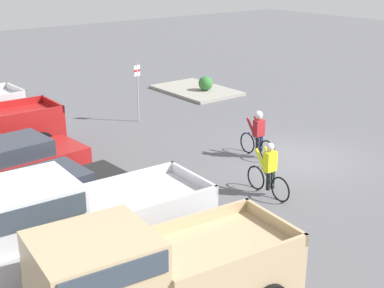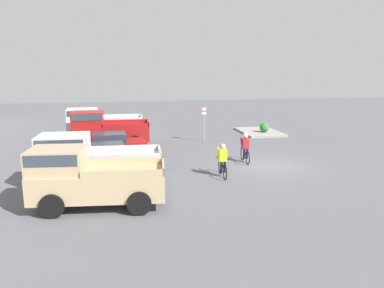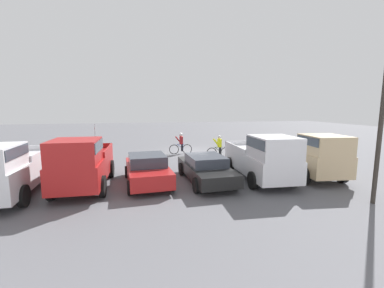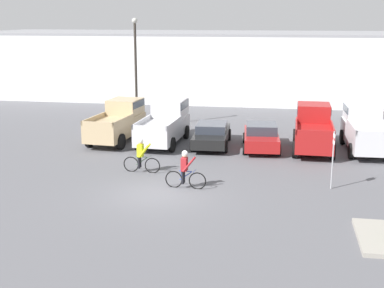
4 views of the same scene
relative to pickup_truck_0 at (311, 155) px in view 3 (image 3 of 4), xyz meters
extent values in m
plane|color=#56565B|center=(4.52, -9.07, -1.20)|extent=(80.00, 80.00, 0.00)
cube|color=tan|center=(-0.04, -0.42, -0.29)|extent=(2.39, 5.10, 1.02)
cube|color=tan|center=(0.11, 1.05, 0.67)|extent=(1.94, 2.14, 0.90)
cube|color=#333D47|center=(0.11, 1.05, 0.87)|extent=(1.98, 1.99, 0.40)
cube|color=tan|center=(-1.05, -1.31, 0.35)|extent=(0.38, 2.95, 0.25)
cube|color=tan|center=(0.77, -1.50, 0.35)|extent=(0.38, 2.95, 0.25)
cube|color=tan|center=(-0.29, -2.84, 0.35)|extent=(1.90, 0.27, 0.25)
cylinder|color=black|center=(-0.84, 1.19, -0.75)|extent=(0.31, 0.91, 0.89)
cylinder|color=black|center=(1.06, 1.00, -0.75)|extent=(0.31, 0.91, 0.89)
cylinder|color=black|center=(-1.14, -1.85, -0.75)|extent=(0.31, 0.91, 0.89)
cylinder|color=black|center=(0.75, -2.04, -0.75)|extent=(0.31, 0.91, 0.89)
cube|color=silver|center=(2.76, -0.39, -0.34)|extent=(2.20, 5.41, 0.99)
cube|color=silver|center=(2.83, 1.20, 0.65)|extent=(1.89, 2.21, 1.00)
cube|color=#333D47|center=(2.83, 1.20, 0.87)|extent=(1.94, 2.04, 0.44)
cube|color=silver|center=(1.78, -1.41, 0.27)|extent=(0.23, 3.19, 0.25)
cube|color=silver|center=(3.64, -1.50, 0.27)|extent=(0.23, 3.19, 0.25)
cube|color=silver|center=(2.63, -3.01, 0.27)|extent=(1.95, 0.17, 0.25)
cylinder|color=black|center=(1.86, 1.30, -0.80)|extent=(0.26, 0.81, 0.80)
cylinder|color=black|center=(3.81, 1.21, -0.80)|extent=(0.26, 0.81, 0.80)
cylinder|color=black|center=(1.71, -1.99, -0.80)|extent=(0.26, 0.81, 0.80)
cylinder|color=black|center=(3.65, -2.09, -0.80)|extent=(0.26, 0.81, 0.80)
cube|color=black|center=(5.56, -0.34, -0.63)|extent=(2.02, 4.79, 0.56)
cube|color=#2D333D|center=(5.56, -0.34, -0.12)|extent=(1.73, 2.19, 0.46)
cylinder|color=black|center=(4.58, 1.13, -0.86)|extent=(0.21, 0.68, 0.67)
cylinder|color=black|center=(6.40, 1.21, -0.86)|extent=(0.21, 0.68, 0.67)
cylinder|color=black|center=(4.72, -1.89, -0.86)|extent=(0.21, 0.68, 0.67)
cylinder|color=black|center=(6.53, -1.81, -0.86)|extent=(0.21, 0.68, 0.67)
cube|color=maroon|center=(8.36, -0.60, -0.61)|extent=(2.15, 4.39, 0.65)
cube|color=#2D333D|center=(8.36, -0.60, -0.03)|extent=(1.79, 2.04, 0.50)
cylinder|color=black|center=(7.34, 0.69, -0.89)|extent=(0.23, 0.62, 0.60)
cylinder|color=black|center=(9.16, 0.83, -0.89)|extent=(0.23, 0.62, 0.60)
cylinder|color=black|center=(7.55, -2.03, -0.89)|extent=(0.23, 0.62, 0.60)
cylinder|color=black|center=(9.37, -1.89, -0.89)|extent=(0.23, 0.62, 0.60)
cube|color=maroon|center=(11.16, -0.68, -0.29)|extent=(2.02, 4.99, 1.03)
cube|color=maroon|center=(11.18, 0.80, 0.70)|extent=(1.81, 2.01, 0.95)
cube|color=#333D47|center=(11.18, 0.80, 0.91)|extent=(1.87, 1.85, 0.42)
cube|color=maroon|center=(10.21, -1.66, 0.35)|extent=(0.13, 2.97, 0.25)
cube|color=maroon|center=(12.07, -1.69, 0.35)|extent=(0.13, 2.97, 0.25)
cube|color=maroon|center=(11.11, -3.12, 0.35)|extent=(1.93, 0.11, 0.25)
cylinder|color=black|center=(10.22, 0.87, -0.75)|extent=(0.24, 0.89, 0.89)
cylinder|color=black|center=(12.15, 0.84, -0.75)|extent=(0.24, 0.89, 0.89)
cylinder|color=black|center=(10.16, -2.20, -0.75)|extent=(0.24, 0.89, 0.89)
cylinder|color=black|center=(12.10, -2.23, -0.75)|extent=(0.24, 0.89, 0.89)
cube|color=silver|center=(13.96, -0.22, -0.29)|extent=(2.19, 5.45, 1.06)
cube|color=silver|center=(13.05, -1.33, 0.37)|extent=(0.20, 3.23, 0.25)
cube|color=silver|center=(14.06, -2.87, 0.37)|extent=(1.99, 0.16, 0.25)
cylinder|color=black|center=(12.90, 1.40, -0.78)|extent=(0.25, 0.84, 0.83)
cylinder|color=black|center=(13.03, -1.93, -0.78)|extent=(0.25, 0.84, 0.83)
cylinder|color=black|center=(15.01, -1.85, -0.78)|extent=(0.25, 0.84, 0.83)
torus|color=black|center=(6.03, -8.14, -0.84)|extent=(0.76, 0.09, 0.76)
torus|color=black|center=(4.99, -8.08, -0.84)|extent=(0.76, 0.09, 0.76)
cylinder|color=#233D9E|center=(5.51, -8.11, -0.66)|extent=(0.54, 0.06, 0.40)
cylinder|color=#233D9E|center=(5.51, -8.11, -0.44)|extent=(0.57, 0.07, 0.04)
cylinder|color=#233D9E|center=(5.33, -8.10, -0.66)|extent=(0.04, 0.04, 0.37)
cylinder|color=#233D9E|center=(5.90, -8.13, -0.42)|extent=(0.05, 0.46, 0.02)
cylinder|color=black|center=(5.41, -8.01, -0.70)|extent=(0.13, 0.13, 0.57)
cylinder|color=black|center=(5.40, -8.19, -0.70)|extent=(0.13, 0.13, 0.57)
cube|color=maroon|center=(5.46, -8.11, -0.13)|extent=(0.26, 0.37, 0.57)
cylinder|color=maroon|center=(5.67, -7.95, -0.13)|extent=(0.52, 0.12, 0.62)
cylinder|color=maroon|center=(5.66, -8.29, -0.13)|extent=(0.52, 0.12, 0.62)
sphere|color=tan|center=(5.48, -8.11, 0.27)|extent=(0.24, 0.24, 0.24)
sphere|color=silver|center=(5.48, -8.11, 0.33)|extent=(0.27, 0.27, 0.27)
torus|color=black|center=(3.56, -6.14, -0.85)|extent=(0.75, 0.09, 0.75)
torus|color=black|center=(2.51, -6.09, -0.85)|extent=(0.75, 0.09, 0.75)
cylinder|color=#2D5133|center=(3.03, -6.11, -0.66)|extent=(0.55, 0.06, 0.40)
cylinder|color=#2D5133|center=(3.03, -6.11, -0.45)|extent=(0.58, 0.07, 0.04)
cylinder|color=#2D5133|center=(2.85, -6.10, -0.66)|extent=(0.04, 0.04, 0.37)
cylinder|color=#2D5133|center=(3.43, -6.13, -0.42)|extent=(0.05, 0.46, 0.02)
cylinder|color=black|center=(2.93, -6.02, -0.71)|extent=(0.13, 0.13, 0.56)
cylinder|color=black|center=(2.92, -6.20, -0.71)|extent=(0.13, 0.13, 0.56)
cube|color=yellow|center=(2.98, -6.11, -0.14)|extent=(0.26, 0.37, 0.58)
cylinder|color=yellow|center=(3.20, -5.95, -0.13)|extent=(0.52, 0.12, 0.64)
cylinder|color=yellow|center=(3.18, -6.29, -0.13)|extent=(0.52, 0.12, 0.64)
sphere|color=tan|center=(3.01, -6.11, 0.26)|extent=(0.20, 0.20, 0.20)
sphere|color=silver|center=(3.01, -6.11, 0.31)|extent=(0.22, 0.22, 0.22)
cylinder|color=#9E9EA3|center=(11.65, -7.13, 0.06)|extent=(0.06, 0.06, 2.51)
cube|color=white|center=(11.65, -7.13, 0.99)|extent=(0.06, 0.30, 0.45)
cube|color=red|center=(11.65, -7.13, 0.99)|extent=(0.07, 0.30, 0.10)
cylinder|color=#2D2823|center=(0.06, 3.75, 2.18)|extent=(0.16, 0.16, 6.76)
cube|color=gray|center=(14.29, -12.35, -1.12)|extent=(4.40, 2.95, 0.15)
sphere|color=#337033|center=(13.73, -12.51, -0.68)|extent=(0.74, 0.74, 0.74)
camera|label=1|loc=(-6.95, 4.49, 5.44)|focal=50.00mm
camera|label=2|loc=(-14.00, -1.30, 4.06)|focal=35.00mm
camera|label=3|loc=(8.74, 11.47, 2.44)|focal=24.00mm
camera|label=4|loc=(9.53, -29.55, 6.01)|focal=50.00mm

